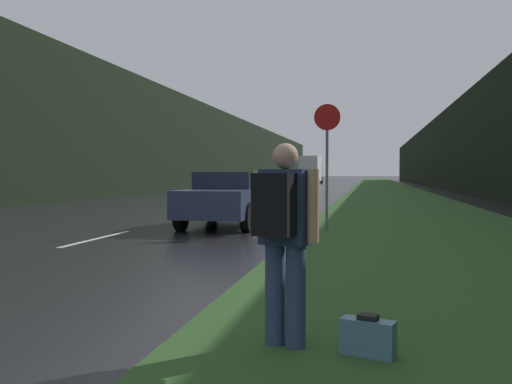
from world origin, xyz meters
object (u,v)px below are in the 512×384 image
(stop_sign, at_px, (327,156))
(suitcase, at_px, (368,338))
(hitchhiker_with_backpack, at_px, (283,231))
(car_passing_near, at_px, (228,198))
(delivery_truck, at_px, (311,169))

(stop_sign, bearing_deg, suitcase, -83.62)
(suitcase, bearing_deg, hitchhiker_with_backpack, -168.96)
(stop_sign, height_order, car_passing_near, stop_sign)
(hitchhiker_with_backpack, bearing_deg, stop_sign, 109.28)
(stop_sign, distance_m, suitcase, 9.21)
(stop_sign, bearing_deg, hitchhiker_with_backpack, -87.80)
(stop_sign, xyz_separation_m, car_passing_near, (-2.68, 0.77, -1.09))
(suitcase, height_order, delivery_truck, delivery_truck)
(car_passing_near, relative_size, delivery_truck, 0.53)
(suitcase, bearing_deg, stop_sign, 113.47)
(hitchhiker_with_backpack, distance_m, suitcase, 1.04)
(hitchhiker_with_backpack, xyz_separation_m, car_passing_near, (-3.03, 9.70, -0.20))
(stop_sign, xyz_separation_m, delivery_truck, (-6.78, 60.28, 0.12))
(hitchhiker_with_backpack, relative_size, delivery_truck, 0.21)
(suitcase, distance_m, car_passing_near, 10.46)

